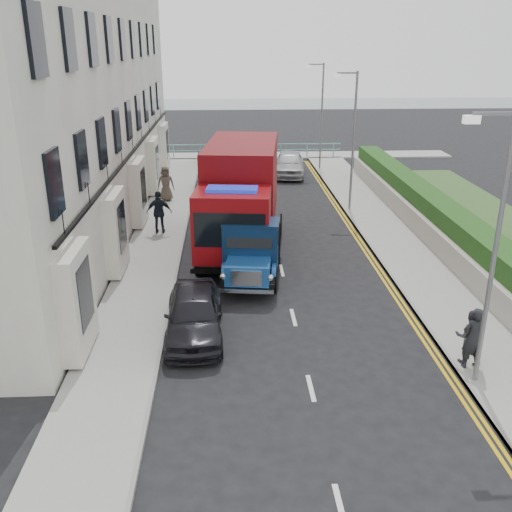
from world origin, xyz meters
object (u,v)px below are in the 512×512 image
(lamp_near, at_px, (492,239))
(red_lorry, at_px, (240,195))
(pedestrian_east_near, at_px, (473,338))
(lamp_far, at_px, (320,110))
(bedford_lorry, at_px, (251,254))
(parked_car_front, at_px, (194,314))
(lamp_mid, at_px, (351,134))

(lamp_near, relative_size, red_lorry, 0.82)
(pedestrian_east_near, bearing_deg, lamp_far, -97.19)
(bedford_lorry, bearing_deg, lamp_near, -44.79)
(lamp_near, xyz_separation_m, red_lorry, (-5.69, 10.85, -1.68))
(lamp_near, height_order, bedford_lorry, lamp_near)
(red_lorry, bearing_deg, lamp_far, 75.83)
(lamp_far, height_order, red_lorry, lamp_far)
(lamp_near, height_order, pedestrian_east_near, lamp_near)
(lamp_far, xyz_separation_m, bedford_lorry, (-5.40, -19.03, -2.91))
(lamp_near, relative_size, parked_car_front, 1.66)
(lamp_far, distance_m, parked_car_front, 24.35)
(lamp_near, bearing_deg, bedford_lorry, 127.78)
(red_lorry, bearing_deg, lamp_mid, 48.54)
(lamp_mid, distance_m, red_lorry, 7.86)
(lamp_near, relative_size, bedford_lorry, 1.35)
(red_lorry, distance_m, parked_car_front, 8.17)
(red_lorry, bearing_deg, pedestrian_east_near, -53.52)
(lamp_mid, xyz_separation_m, pedestrian_east_near, (0.22, -15.38, -3.00))
(red_lorry, bearing_deg, lamp_near, -55.88)
(lamp_near, height_order, lamp_mid, same)
(bedford_lorry, height_order, parked_car_front, bedford_lorry)
(lamp_mid, relative_size, pedestrian_east_near, 4.00)
(lamp_mid, bearing_deg, lamp_far, 90.00)
(lamp_near, distance_m, red_lorry, 12.37)
(lamp_mid, height_order, lamp_far, same)
(lamp_near, bearing_deg, lamp_mid, 90.00)
(red_lorry, xyz_separation_m, pedestrian_east_near, (5.92, -10.23, -1.32))
(bedford_lorry, bearing_deg, lamp_mid, 66.52)
(bedford_lorry, distance_m, parked_car_front, 4.42)
(red_lorry, distance_m, pedestrian_east_near, 11.89)
(lamp_near, xyz_separation_m, pedestrian_east_near, (0.22, 0.62, -3.00))
(lamp_mid, distance_m, lamp_far, 10.00)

